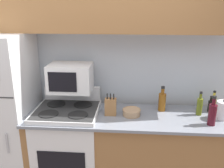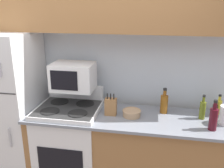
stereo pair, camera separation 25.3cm
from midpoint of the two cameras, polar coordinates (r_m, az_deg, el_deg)
name	(u,v)px [view 1 (the left image)]	position (r m, az deg, el deg)	size (l,w,h in m)	color
wall_back	(97,71)	(2.99, -5.91, 3.00)	(8.00, 0.05, 2.55)	silver
lower_cabinets	(126,152)	(2.89, 0.53, -15.26)	(2.11, 0.66, 0.91)	#9E6B3D
refrigerator	(0,112)	(3.15, -26.30, -5.77)	(0.73, 0.72, 1.75)	white
upper_cabinets	(93,1)	(2.69, -7.25, 18.26)	(2.84, 0.35, 0.62)	#9E6B3D
stove	(69,147)	(2.97, -12.31, -13.90)	(0.68, 0.64, 1.12)	white
microwave	(71,78)	(2.76, -12.06, 1.38)	(0.46, 0.33, 0.30)	white
knife_block	(111,107)	(2.64, -3.09, -5.24)	(0.12, 0.08, 0.24)	#9E6B3D
bowl	(132,112)	(2.64, 1.76, -6.48)	(0.19, 0.19, 0.07)	tan
bottle_whiskey	(162,101)	(2.76, 8.83, -3.96)	(0.08, 0.08, 0.28)	brown
bottle_soy_sauce	(210,106)	(2.88, 19.25, -4.72)	(0.05, 0.05, 0.18)	black
bottle_olive_oil	(200,106)	(2.75, 16.95, -4.83)	(0.06, 0.06, 0.26)	#5B6619
bottle_cooking_spray	(213,102)	(2.94, 19.91, -4.00)	(0.06, 0.06, 0.22)	gold
bottle_wine_red	(212,114)	(2.56, 19.36, -6.49)	(0.08, 0.08, 0.30)	#470F19
kettle	(223,110)	(2.74, 21.67, -5.63)	(0.14, 0.14, 0.21)	white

